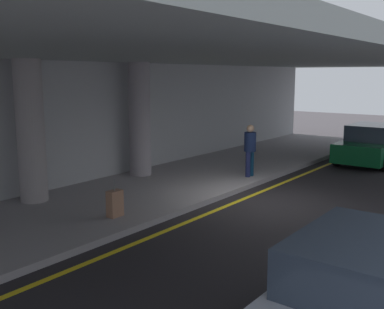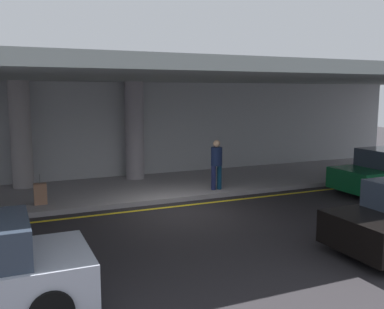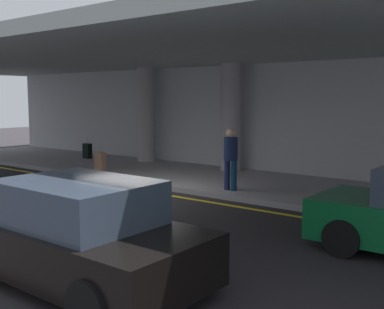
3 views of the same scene
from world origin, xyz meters
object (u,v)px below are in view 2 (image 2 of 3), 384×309
(support_column_far_left, at_px, (21,135))
(suitcase_upright_secondary, at_px, (40,194))
(support_column_left_mid, at_px, (135,131))
(traveler_with_luggage, at_px, (217,161))

(support_column_far_left, bearing_deg, suitcase_upright_secondary, -82.79)
(support_column_left_mid, xyz_separation_m, suitcase_upright_secondary, (-3.66, -2.68, -1.51))
(support_column_far_left, bearing_deg, support_column_left_mid, 0.00)
(support_column_left_mid, distance_m, suitcase_upright_secondary, 4.78)
(support_column_left_mid, bearing_deg, suitcase_upright_secondary, -143.81)
(support_column_far_left, xyz_separation_m, support_column_left_mid, (4.00, 0.00, 0.00))
(support_column_left_mid, distance_m, traveler_with_luggage, 3.67)
(support_column_far_left, xyz_separation_m, traveler_with_luggage, (5.96, -2.98, -0.86))
(suitcase_upright_secondary, bearing_deg, support_column_left_mid, 21.73)
(support_column_far_left, relative_size, suitcase_upright_secondary, 4.06)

